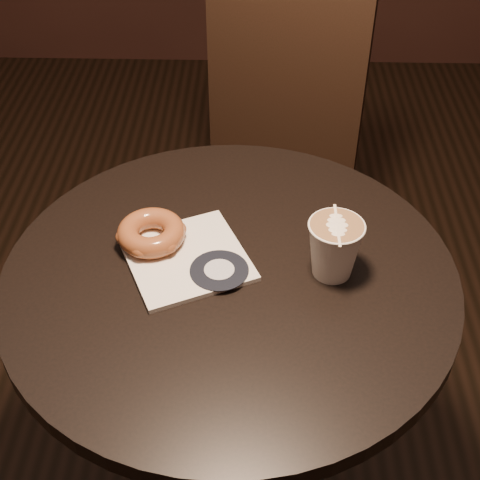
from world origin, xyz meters
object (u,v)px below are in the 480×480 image
Objects in this scene: cafe_table at (231,353)px; doughnut at (151,233)px; chair at (274,158)px; pastry_bag at (187,258)px; latte_cup at (334,249)px.

doughnut reaches higher than cafe_table.
chair reaches higher than doughnut.
pastry_bag reaches higher than cafe_table.
latte_cup is (0.22, -0.02, 0.04)m from pastry_bag.
doughnut is at bearing -94.06° from chair.
cafe_table is at bearing -41.28° from pastry_bag.
cafe_table is 0.26m from doughnut.
pastry_bag is at bearing 163.10° from cafe_table.
cafe_table is at bearing -81.53° from chair.
latte_cup is (0.28, -0.05, 0.02)m from doughnut.
latte_cup is (0.07, -0.63, 0.26)m from chair.
chair is 0.68m from latte_cup.
doughnut is at bearing 156.42° from cafe_table.
cafe_table is 0.78× the size of chair.
doughnut is at bearing 168.99° from latte_cup.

